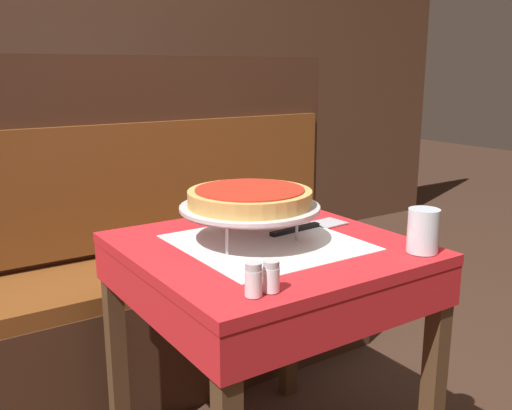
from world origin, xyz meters
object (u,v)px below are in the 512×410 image
object	(u,v)px
booth_bench	(173,287)
condiment_caddy	(101,157)
pizza_pan_stand	(250,209)
deep_dish_pizza	(250,197)
salt_shaker	(254,280)
pizza_server	(309,227)
water_glass_near	(423,231)
dining_table_front	(267,276)
pepper_shaker	(271,276)
dining_table_rear	(106,186)

from	to	relation	value
booth_bench	condiment_caddy	xyz separation A→B (m)	(0.01, 0.79, 0.41)
pizza_pan_stand	deep_dish_pizza	bearing A→B (deg)	0.00
deep_dish_pizza	salt_shaker	world-z (taller)	deep_dish_pizza
pizza_server	water_glass_near	distance (m)	0.36
dining_table_front	condiment_caddy	world-z (taller)	condiment_caddy
booth_bench	pizza_server	xyz separation A→B (m)	(0.14, -0.65, 0.37)
booth_bench	pizza_pan_stand	distance (m)	0.81
pepper_shaker	condiment_caddy	xyz separation A→B (m)	(0.24, 1.78, 0.01)
pizza_server	salt_shaker	world-z (taller)	salt_shaker
booth_bench	dining_table_rear	bearing A→B (deg)	88.59
dining_table_rear	salt_shaker	size ratio (longest dim) A/B	10.56
dining_table_front	dining_table_rear	distance (m)	1.47
deep_dish_pizza	dining_table_front	bearing A→B (deg)	-42.02
pizza_server	pepper_shaker	xyz separation A→B (m)	(-0.38, -0.34, 0.03)
dining_table_front	booth_bench	size ratio (longest dim) A/B	0.45
pepper_shaker	pizza_server	bearing A→B (deg)	41.76
salt_shaker	water_glass_near	bearing A→B (deg)	0.13
pizza_pan_stand	pizza_server	world-z (taller)	pizza_pan_stand
deep_dish_pizza	pizza_server	size ratio (longest dim) A/B	1.21
pizza_pan_stand	booth_bench	bearing A→B (deg)	83.54
dining_table_rear	pepper_shaker	xyz separation A→B (m)	(-0.25, -1.76, 0.14)
dining_table_front	deep_dish_pizza	xyz separation A→B (m)	(-0.04, 0.03, 0.22)
water_glass_near	condiment_caddy	distance (m)	1.79
pizza_server	condiment_caddy	bearing A→B (deg)	95.34
dining_table_rear	condiment_caddy	bearing A→B (deg)	118.01
dining_table_front	booth_bench	distance (m)	0.75
pizza_pan_stand	pizza_server	bearing A→B (deg)	3.57
booth_bench	pizza_server	distance (m)	0.76
pizza_pan_stand	pepper_shaker	distance (m)	0.37
salt_shaker	pizza_pan_stand	bearing A→B (deg)	57.91
dining_table_rear	booth_bench	distance (m)	0.82
condiment_caddy	pizza_pan_stand	bearing A→B (deg)	-93.37
booth_bench	salt_shaker	size ratio (longest dim) A/B	22.59
pizza_pan_stand	salt_shaker	world-z (taller)	pizza_pan_stand
dining_table_rear	pepper_shaker	size ratio (longest dim) A/B	11.24
condiment_caddy	water_glass_near	bearing A→B (deg)	-82.54
dining_table_rear	pepper_shaker	distance (m)	1.79
deep_dish_pizza	salt_shaker	distance (m)	0.39
dining_table_rear	dining_table_front	bearing A→B (deg)	-92.30
booth_bench	water_glass_near	size ratio (longest dim) A/B	14.42
dining_table_rear	pizza_pan_stand	size ratio (longest dim) A/B	2.02
condiment_caddy	pepper_shaker	bearing A→B (deg)	-97.82
pizza_server	salt_shaker	bearing A→B (deg)	-141.39
dining_table_front	condiment_caddy	size ratio (longest dim) A/B	4.62
booth_bench	pepper_shaker	world-z (taller)	booth_bench
salt_shaker	booth_bench	bearing A→B (deg)	74.27
dining_table_rear	deep_dish_pizza	bearing A→B (deg)	-93.75
dining_table_front	salt_shaker	world-z (taller)	salt_shaker
booth_bench	pizza_server	size ratio (longest dim) A/B	5.95
dining_table_rear	pizza_server	xyz separation A→B (m)	(0.13, -1.42, 0.11)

